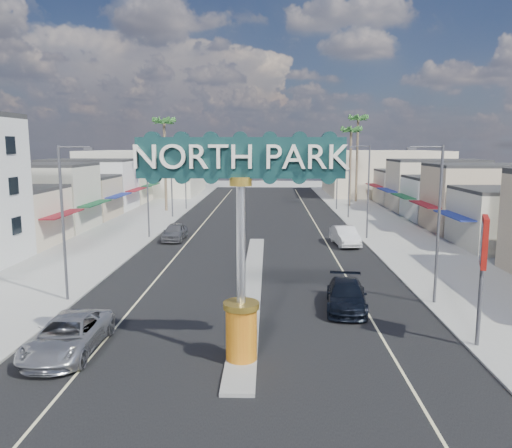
# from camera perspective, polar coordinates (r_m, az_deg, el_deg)

# --- Properties ---
(ground) EXTENTS (160.00, 160.00, 0.00)m
(ground) POSITION_cam_1_polar(r_m,az_deg,el_deg) (48.57, 0.15, -1.68)
(ground) COLOR gray
(ground) RESTS_ON ground
(road) EXTENTS (20.00, 120.00, 0.01)m
(road) POSITION_cam_1_polar(r_m,az_deg,el_deg) (48.56, 0.15, -1.68)
(road) COLOR black
(road) RESTS_ON ground
(median_island) EXTENTS (1.30, 30.00, 0.16)m
(median_island) POSITION_cam_1_polar(r_m,az_deg,el_deg) (32.96, -0.51, -6.70)
(median_island) COLOR gray
(median_island) RESTS_ON ground
(sidewalk_left) EXTENTS (8.00, 120.00, 0.12)m
(sidewalk_left) POSITION_cam_1_polar(r_m,az_deg,el_deg) (50.84, -15.83, -1.48)
(sidewalk_left) COLOR gray
(sidewalk_left) RESTS_ON ground
(sidewalk_right) EXTENTS (8.00, 120.00, 0.12)m
(sidewalk_right) POSITION_cam_1_polar(r_m,az_deg,el_deg) (50.22, 16.34, -1.63)
(sidewalk_right) COLOR gray
(sidewalk_right) RESTS_ON ground
(storefront_row_left) EXTENTS (12.00, 42.00, 6.00)m
(storefront_row_left) POSITION_cam_1_polar(r_m,az_deg,el_deg) (65.98, -20.92, 3.19)
(storefront_row_left) COLOR beige
(storefront_row_left) RESTS_ON ground
(storefront_row_right) EXTENTS (12.00, 42.00, 6.00)m
(storefront_row_right) POSITION_cam_1_polar(r_m,az_deg,el_deg) (65.15, 22.08, 3.05)
(storefront_row_right) COLOR #B7B29E
(storefront_row_right) RESTS_ON ground
(backdrop_far_left) EXTENTS (20.00, 20.00, 8.00)m
(backdrop_far_left) POSITION_cam_1_polar(r_m,az_deg,el_deg) (95.68, -12.55, 5.79)
(backdrop_far_left) COLOR #B7B29E
(backdrop_far_left) RESTS_ON ground
(backdrop_far_right) EXTENTS (20.00, 20.00, 8.00)m
(backdrop_far_right) POSITION_cam_1_polar(r_m,az_deg,el_deg) (95.16, 14.24, 5.71)
(backdrop_far_right) COLOR beige
(backdrop_far_right) RESTS_ON ground
(gateway_sign) EXTENTS (8.20, 1.50, 9.15)m
(gateway_sign) POSITION_cam_1_polar(r_m,az_deg,el_deg) (19.96, -1.75, 0.14)
(gateway_sign) COLOR #BF4E0E
(gateway_sign) RESTS_ON median_island
(traffic_signal_left) EXTENTS (5.09, 0.45, 6.00)m
(traffic_signal_left) POSITION_cam_1_polar(r_m,az_deg,el_deg) (62.74, -7.99, 4.59)
(traffic_signal_left) COLOR #47474C
(traffic_signal_left) RESTS_ON ground
(traffic_signal_right) EXTENTS (5.09, 0.45, 6.00)m
(traffic_signal_right) POSITION_cam_1_polar(r_m,az_deg,el_deg) (62.41, 8.95, 4.54)
(traffic_signal_right) COLOR #47474C
(traffic_signal_right) RESTS_ON ground
(streetlight_l_near) EXTENTS (2.03, 0.22, 9.00)m
(streetlight_l_near) POSITION_cam_1_polar(r_m,az_deg,el_deg) (30.28, -20.95, 0.94)
(streetlight_l_near) COLOR #47474C
(streetlight_l_near) RESTS_ON ground
(streetlight_l_mid) EXTENTS (2.03, 0.22, 9.00)m
(streetlight_l_mid) POSITION_cam_1_polar(r_m,az_deg,el_deg) (49.25, -12.11, 4.22)
(streetlight_l_mid) COLOR #47474C
(streetlight_l_mid) RESTS_ON ground
(streetlight_l_far) EXTENTS (2.03, 0.22, 9.00)m
(streetlight_l_far) POSITION_cam_1_polar(r_m,az_deg,el_deg) (70.77, -7.94, 5.72)
(streetlight_l_far) COLOR #47474C
(streetlight_l_far) RESTS_ON ground
(streetlight_r_near) EXTENTS (2.03, 0.22, 9.00)m
(streetlight_r_near) POSITION_cam_1_polar(r_m,az_deg,el_deg) (29.50, 19.88, 0.80)
(streetlight_r_near) COLOR #47474C
(streetlight_r_near) RESTS_ON ground
(streetlight_r_mid) EXTENTS (2.03, 0.22, 9.00)m
(streetlight_r_mid) POSITION_cam_1_polar(r_m,az_deg,el_deg) (48.77, 12.53, 4.16)
(streetlight_r_mid) COLOR #47474C
(streetlight_r_mid) RESTS_ON ground
(streetlight_r_far) EXTENTS (2.03, 0.22, 9.00)m
(streetlight_r_far) POSITION_cam_1_polar(r_m,az_deg,el_deg) (70.44, 9.14, 5.68)
(streetlight_r_far) COLOR #47474C
(streetlight_r_far) RESTS_ON ground
(palm_left_far) EXTENTS (2.60, 2.60, 13.10)m
(palm_left_far) POSITION_cam_1_polar(r_m,az_deg,el_deg) (69.21, -10.47, 10.92)
(palm_left_far) COLOR brown
(palm_left_far) RESTS_ON ground
(palm_right_mid) EXTENTS (2.60, 2.60, 12.10)m
(palm_right_mid) POSITION_cam_1_polar(r_m,az_deg,el_deg) (74.68, 10.82, 10.07)
(palm_right_mid) COLOR brown
(palm_right_mid) RESTS_ON ground
(palm_right_far) EXTENTS (2.60, 2.60, 14.10)m
(palm_right_far) POSITION_cam_1_polar(r_m,az_deg,el_deg) (80.98, 11.59, 11.21)
(palm_right_far) COLOR brown
(palm_right_far) RESTS_ON ground
(suv_left) EXTENTS (2.66, 5.75, 1.59)m
(suv_left) POSITION_cam_1_polar(r_m,az_deg,el_deg) (23.73, -20.69, -11.83)
(suv_left) COLOR #A7A8AC
(suv_left) RESTS_ON ground
(suv_right) EXTENTS (2.75, 5.51, 1.54)m
(suv_right) POSITION_cam_1_polar(r_m,az_deg,el_deg) (28.34, 10.28, -8.04)
(suv_right) COLOR black
(suv_right) RESTS_ON ground
(car_parked_left) EXTENTS (2.01, 4.82, 1.63)m
(car_parked_left) POSITION_cam_1_polar(r_m,az_deg,el_deg) (48.19, -9.25, -0.90)
(car_parked_left) COLOR #5E5F63
(car_parked_left) RESTS_ON ground
(car_parked_right) EXTENTS (2.33, 5.34, 1.71)m
(car_parked_right) POSITION_cam_1_polar(r_m,az_deg,el_deg) (45.99, 10.13, -1.35)
(car_parked_right) COLOR silver
(car_parked_right) RESTS_ON ground
(bank_pylon_sign) EXTENTS (0.85, 1.79, 5.83)m
(bank_pylon_sign) POSITION_cam_1_polar(r_m,az_deg,el_deg) (23.91, 24.57, -2.61)
(bank_pylon_sign) COLOR #47474C
(bank_pylon_sign) RESTS_ON sidewalk_right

